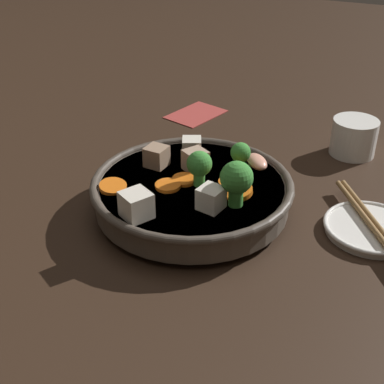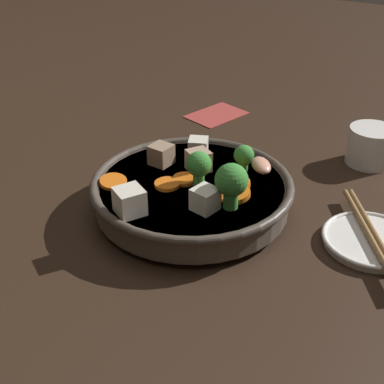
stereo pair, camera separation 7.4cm
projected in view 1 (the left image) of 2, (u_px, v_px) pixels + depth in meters
name	position (u px, v px, depth m)	size (l,w,h in m)	color
ground_plane	(192.00, 211.00, 0.75)	(3.00, 3.00, 0.00)	black
stirfry_bowl	(193.00, 190.00, 0.73)	(0.28, 0.28, 0.11)	#51473D
side_saucer	(371.00, 228.00, 0.70)	(0.12, 0.12, 0.01)	white
tea_cup	(354.00, 137.00, 0.89)	(0.07, 0.07, 0.06)	white
napkin	(196.00, 114.00, 1.05)	(0.13, 0.10, 0.00)	#A33833
chopsticks_pair	(372.00, 222.00, 0.70)	(0.19, 0.13, 0.01)	olive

